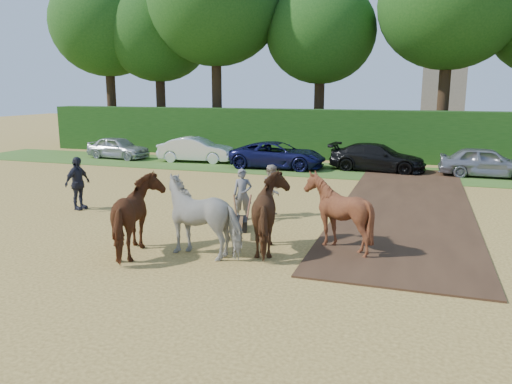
# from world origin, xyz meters

# --- Properties ---
(ground) EXTENTS (120.00, 120.00, 0.00)m
(ground) POSITION_xyz_m (0.00, 0.00, 0.00)
(ground) COLOR gold
(ground) RESTS_ON ground
(earth_strip) EXTENTS (4.50, 17.00, 0.05)m
(earth_strip) POSITION_xyz_m (1.50, 7.00, 0.03)
(earth_strip) COLOR #472D1C
(earth_strip) RESTS_ON ground
(grass_verge) EXTENTS (50.00, 5.00, 0.03)m
(grass_verge) POSITION_xyz_m (0.00, 14.00, 0.01)
(grass_verge) COLOR #38601E
(grass_verge) RESTS_ON ground
(hedgerow) EXTENTS (46.00, 1.60, 3.00)m
(hedgerow) POSITION_xyz_m (0.00, 18.50, 1.50)
(hedgerow) COLOR #14380F
(hedgerow) RESTS_ON ground
(spectator_near) EXTENTS (0.86, 1.00, 1.76)m
(spectator_near) POSITION_xyz_m (-2.80, 3.83, 0.88)
(spectator_near) COLOR #C3B899
(spectator_near) RESTS_ON ground
(spectator_far) EXTENTS (0.60, 1.16, 1.90)m
(spectator_far) POSITION_xyz_m (-9.65, 2.53, 0.95)
(spectator_far) COLOR #22232D
(spectator_far) RESTS_ON ground
(plough_team) EXTENTS (6.81, 5.75, 2.04)m
(plough_team) POSITION_xyz_m (-2.55, -0.01, 1.01)
(plough_team) COLOR #622C18
(plough_team) RESTS_ON ground
(parked_cars) EXTENTS (36.07, 3.21, 1.49)m
(parked_cars) POSITION_xyz_m (1.24, 14.23, 0.73)
(parked_cars) COLOR #AAAEB1
(parked_cars) RESTS_ON ground
(treeline) EXTENTS (48.70, 10.60, 14.21)m
(treeline) POSITION_xyz_m (-1.69, 21.69, 8.97)
(treeline) COLOR #382616
(treeline) RESTS_ON ground
(church) EXTENTS (5.20, 5.20, 27.00)m
(church) POSITION_xyz_m (4.00, 55.00, 13.73)
(church) COLOR slate
(church) RESTS_ON ground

